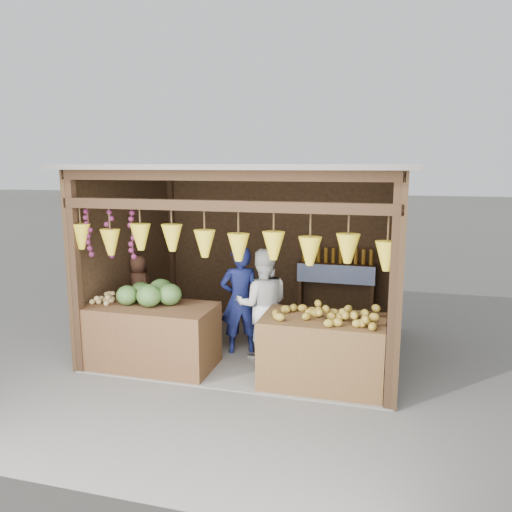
# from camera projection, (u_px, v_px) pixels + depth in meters

# --- Properties ---
(ground) EXTENTS (80.00, 80.00, 0.00)m
(ground) POSITION_uv_depth(u_px,v_px,m) (254.00, 347.00, 7.38)
(ground) COLOR #514F49
(ground) RESTS_ON ground
(stall_structure) EXTENTS (4.30, 3.30, 2.66)m
(stall_structure) POSITION_uv_depth(u_px,v_px,m) (251.00, 236.00, 7.05)
(stall_structure) COLOR slate
(stall_structure) RESTS_ON ground
(back_shelf) EXTENTS (1.25, 0.32, 1.32)m
(back_shelf) POSITION_uv_depth(u_px,v_px,m) (336.00, 275.00, 8.17)
(back_shelf) COLOR #382314
(back_shelf) RESTS_ON ground
(counter_left) EXTENTS (1.74, 0.85, 0.84)m
(counter_left) POSITION_uv_depth(u_px,v_px,m) (149.00, 336.00, 6.61)
(counter_left) COLOR #4C3119
(counter_left) RESTS_ON ground
(counter_right) EXTENTS (1.46, 0.85, 0.85)m
(counter_right) POSITION_uv_depth(u_px,v_px,m) (322.00, 352.00, 6.03)
(counter_right) COLOR #4F361A
(counter_right) RESTS_ON ground
(stool) EXTENTS (0.32, 0.32, 0.30)m
(stool) POSITION_uv_depth(u_px,v_px,m) (140.00, 327.00, 7.84)
(stool) COLOR black
(stool) RESTS_ON ground
(man_standing) EXTENTS (0.67, 0.58, 1.56)m
(man_standing) POSITION_uv_depth(u_px,v_px,m) (240.00, 300.00, 7.02)
(man_standing) COLOR navy
(man_standing) RESTS_ON ground
(woman_standing) EXTENTS (0.88, 0.76, 1.55)m
(woman_standing) POSITION_uv_depth(u_px,v_px,m) (263.00, 305.00, 6.81)
(woman_standing) COLOR white
(woman_standing) RESTS_ON ground
(vendor_seated) EXTENTS (0.57, 0.48, 0.99)m
(vendor_seated) POSITION_uv_depth(u_px,v_px,m) (138.00, 287.00, 7.72)
(vendor_seated) COLOR #502F20
(vendor_seated) RESTS_ON stool
(melon_pile) EXTENTS (1.00, 0.50, 0.32)m
(melon_pile) POSITION_uv_depth(u_px,v_px,m) (148.00, 292.00, 6.59)
(melon_pile) COLOR #134915
(melon_pile) RESTS_ON counter_left
(tanfruit_pile) EXTENTS (0.34, 0.40, 0.13)m
(tanfruit_pile) POSITION_uv_depth(u_px,v_px,m) (104.00, 298.00, 6.66)
(tanfruit_pile) COLOR olive
(tanfruit_pile) RESTS_ON counter_left
(mango_pile) EXTENTS (1.40, 0.64, 0.22)m
(mango_pile) POSITION_uv_depth(u_px,v_px,m) (324.00, 310.00, 5.87)
(mango_pile) COLOR #CB641B
(mango_pile) RESTS_ON counter_right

